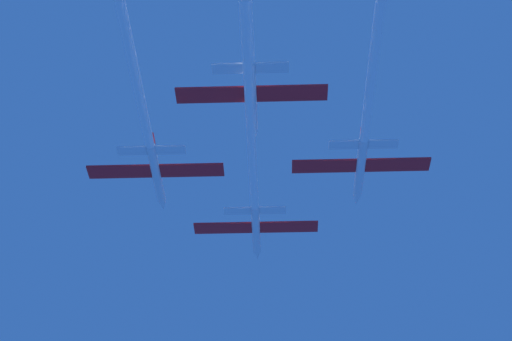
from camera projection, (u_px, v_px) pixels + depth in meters
The scene contains 3 objects.
jet_lead at pixel (252, 148), 94.69m from camera, with size 18.51×62.39×3.07m.
jet_left_wing at pixel (138, 86), 86.16m from camera, with size 18.51×57.80×3.07m.
jet_right_wing at pixel (377, 37), 80.61m from camera, with size 18.51×71.53×3.07m.
Camera 1 is at (2.15, -89.31, -63.86)m, focal length 50.85 mm.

